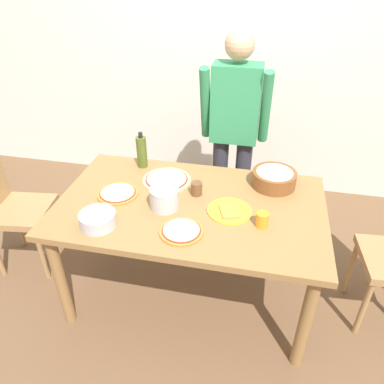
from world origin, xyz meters
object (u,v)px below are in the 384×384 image
at_px(pizza_raw_on_board, 167,180).
at_px(mixing_bowl_steel, 98,219).
at_px(dining_table, 190,215).
at_px(steel_pot, 164,198).
at_px(chair_wooden_left, 9,203).
at_px(pizza_second_cooked, 118,193).
at_px(pizza_cooked_on_tray, 181,231).
at_px(popcorn_bowl, 274,177).
at_px(cup_orange, 262,220).
at_px(cup_small_brown, 197,188).
at_px(plate_with_slice, 229,211).
at_px(olive_oil_bottle, 142,152).
at_px(person_cook, 234,128).

relative_size(pizza_raw_on_board, mixing_bowl_steel, 1.58).
height_order(dining_table, steel_pot, steel_pot).
xyz_separation_m(chair_wooden_left, pizza_second_cooked, (0.86, -0.04, 0.23)).
relative_size(pizza_cooked_on_tray, steel_pot, 1.39).
relative_size(dining_table, steel_pot, 9.22).
height_order(popcorn_bowl, cup_orange, popcorn_bowl).
bearing_deg(cup_small_brown, chair_wooden_left, -177.30).
bearing_deg(plate_with_slice, cup_orange, -25.36).
relative_size(pizza_raw_on_board, pizza_cooked_on_tray, 1.31).
distance_m(cup_orange, cup_small_brown, 0.47).
relative_size(steel_pot, cup_orange, 2.04).
xyz_separation_m(pizza_second_cooked, mixing_bowl_steel, (0.01, -0.31, 0.03)).
relative_size(chair_wooden_left, mixing_bowl_steel, 4.75).
xyz_separation_m(plate_with_slice, steel_pot, (-0.38, -0.03, 0.06)).
bearing_deg(cup_orange, steel_pot, 173.99).
bearing_deg(olive_oil_bottle, dining_table, -41.69).
distance_m(chair_wooden_left, steel_pot, 1.22).
xyz_separation_m(popcorn_bowl, olive_oil_bottle, (-0.90, 0.07, 0.05)).
xyz_separation_m(pizza_cooked_on_tray, plate_with_slice, (0.23, 0.24, -0.00)).
relative_size(plate_with_slice, cup_small_brown, 3.06).
bearing_deg(pizza_cooked_on_tray, cup_orange, 19.31).
bearing_deg(cup_orange, person_cook, 106.59).
height_order(person_cook, cup_orange, person_cook).
relative_size(person_cook, plate_with_slice, 6.23).
bearing_deg(pizza_second_cooked, olive_oil_bottle, 84.00).
height_order(person_cook, pizza_second_cooked, person_cook).
bearing_deg(cup_orange, cup_small_brown, 150.58).
relative_size(popcorn_bowl, mixing_bowl_steel, 1.40).
height_order(dining_table, pizza_second_cooked, pizza_second_cooked).
distance_m(mixing_bowl_steel, cup_small_brown, 0.63).
relative_size(plate_with_slice, steel_pot, 1.50).
distance_m(person_cook, olive_oil_bottle, 0.70).
height_order(pizza_cooked_on_tray, mixing_bowl_steel, mixing_bowl_steel).
bearing_deg(steel_pot, chair_wooden_left, 174.71).
xyz_separation_m(pizza_cooked_on_tray, pizza_second_cooked, (-0.47, 0.28, -0.00)).
distance_m(olive_oil_bottle, cup_small_brown, 0.52).
height_order(pizza_cooked_on_tray, popcorn_bowl, popcorn_bowl).
bearing_deg(chair_wooden_left, pizza_cooked_on_tray, -13.37).
height_order(olive_oil_bottle, steel_pot, olive_oil_bottle).
bearing_deg(cup_orange, popcorn_bowl, 83.32).
xyz_separation_m(plate_with_slice, cup_orange, (0.19, -0.09, 0.03)).
height_order(dining_table, cup_small_brown, cup_small_brown).
bearing_deg(pizza_second_cooked, cup_small_brown, 11.92).
height_order(pizza_second_cooked, mixing_bowl_steel, mixing_bowl_steel).
bearing_deg(person_cook, chair_wooden_left, -154.35).
bearing_deg(chair_wooden_left, mixing_bowl_steel, -22.04).
xyz_separation_m(mixing_bowl_steel, cup_orange, (0.88, 0.18, 0.00)).
bearing_deg(steel_pot, mixing_bowl_steel, -142.06).
bearing_deg(plate_with_slice, pizza_cooked_on_tray, -134.29).
distance_m(pizza_raw_on_board, cup_orange, 0.72).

